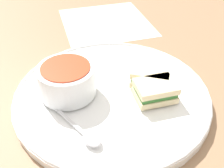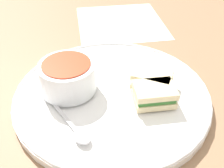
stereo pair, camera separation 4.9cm
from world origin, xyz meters
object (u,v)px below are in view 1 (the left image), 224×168
(soup_bowl, at_px, (67,80))
(sandwich_half_near, at_px, (155,91))
(spoon, at_px, (88,136))
(sandwich_half_far, at_px, (150,76))

(soup_bowl, height_order, sandwich_half_near, soup_bowl)
(spoon, distance_m, sandwich_half_far, 0.18)
(soup_bowl, relative_size, sandwich_half_far, 1.17)
(spoon, bearing_deg, sandwich_half_near, 86.13)
(spoon, distance_m, sandwich_half_near, 0.15)
(soup_bowl, height_order, sandwich_half_far, soup_bowl)
(sandwich_half_near, bearing_deg, sandwich_half_far, 69.73)
(soup_bowl, distance_m, sandwich_half_far, 0.16)
(sandwich_half_far, bearing_deg, sandwich_half_near, -110.27)
(sandwich_half_near, distance_m, sandwich_half_far, 0.05)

